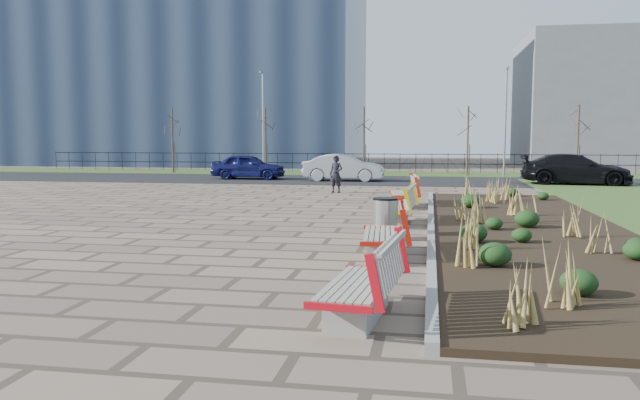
% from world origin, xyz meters
% --- Properties ---
extents(ground, '(120.00, 120.00, 0.00)m').
position_xyz_m(ground, '(0.00, 0.00, 0.00)').
color(ground, '#796653').
rests_on(ground, ground).
extents(planting_bed, '(4.50, 18.00, 0.10)m').
position_xyz_m(planting_bed, '(6.25, 5.00, 0.05)').
color(planting_bed, black).
rests_on(planting_bed, ground).
extents(planting_curb, '(0.16, 18.00, 0.15)m').
position_xyz_m(planting_curb, '(3.92, 5.00, 0.07)').
color(planting_curb, gray).
rests_on(planting_curb, ground).
extents(grass_verge_far, '(80.00, 5.00, 0.04)m').
position_xyz_m(grass_verge_far, '(0.00, 28.00, 0.02)').
color(grass_verge_far, '#33511E').
rests_on(grass_verge_far, ground).
extents(road, '(80.00, 7.00, 0.02)m').
position_xyz_m(road, '(0.00, 22.00, 0.01)').
color(road, black).
rests_on(road, ground).
extents(bench_a, '(1.10, 2.18, 1.00)m').
position_xyz_m(bench_a, '(3.00, -2.79, 0.50)').
color(bench_a, red).
rests_on(bench_a, ground).
extents(bench_b, '(1.04, 2.16, 1.00)m').
position_xyz_m(bench_b, '(3.00, 1.35, 0.50)').
color(bench_b, red).
rests_on(bench_b, ground).
extents(bench_c, '(1.03, 2.15, 1.00)m').
position_xyz_m(bench_c, '(3.00, 5.93, 0.50)').
color(bench_c, '#DDB70B').
rests_on(bench_c, ground).
extents(bench_d, '(1.11, 2.18, 1.00)m').
position_xyz_m(bench_d, '(3.00, 10.02, 0.50)').
color(bench_d, red).
rests_on(bench_d, ground).
extents(litter_bin, '(0.55, 0.55, 0.91)m').
position_xyz_m(litter_bin, '(2.91, 3.40, 0.46)').
color(litter_bin, '#B2B2B7').
rests_on(litter_bin, ground).
extents(pedestrian, '(0.63, 0.50, 1.52)m').
position_xyz_m(pedestrian, '(0.10, 14.76, 0.76)').
color(pedestrian, black).
rests_on(pedestrian, ground).
extents(car_blue, '(3.95, 1.63, 1.34)m').
position_xyz_m(car_blue, '(-5.72, 21.84, 0.69)').
color(car_blue, '#11154E').
rests_on(car_blue, road).
extents(car_silver, '(4.18, 1.51, 1.37)m').
position_xyz_m(car_silver, '(-0.50, 21.38, 0.71)').
color(car_silver, '#A3A6AA').
rests_on(car_silver, road).
extents(car_black, '(5.20, 2.59, 1.45)m').
position_xyz_m(car_black, '(10.67, 20.75, 0.75)').
color(car_black, black).
rests_on(car_black, road).
extents(tree_a, '(1.40, 1.40, 4.00)m').
position_xyz_m(tree_a, '(-12.00, 26.50, 2.04)').
color(tree_a, '#4C3D2D').
rests_on(tree_a, grass_verge_far).
extents(tree_b, '(1.40, 1.40, 4.00)m').
position_xyz_m(tree_b, '(-6.00, 26.50, 2.04)').
color(tree_b, '#4C3D2D').
rests_on(tree_b, grass_verge_far).
extents(tree_c, '(1.40, 1.40, 4.00)m').
position_xyz_m(tree_c, '(0.00, 26.50, 2.04)').
color(tree_c, '#4C3D2D').
rests_on(tree_c, grass_verge_far).
extents(tree_d, '(1.40, 1.40, 4.00)m').
position_xyz_m(tree_d, '(6.00, 26.50, 2.04)').
color(tree_d, '#4C3D2D').
rests_on(tree_d, grass_verge_far).
extents(tree_e, '(1.40, 1.40, 4.00)m').
position_xyz_m(tree_e, '(12.00, 26.50, 2.04)').
color(tree_e, '#4C3D2D').
rests_on(tree_e, grass_verge_far).
extents(lamp_west, '(0.24, 0.60, 6.00)m').
position_xyz_m(lamp_west, '(-6.00, 26.00, 3.04)').
color(lamp_west, gray).
rests_on(lamp_west, grass_verge_far).
extents(lamp_east, '(0.24, 0.60, 6.00)m').
position_xyz_m(lamp_east, '(8.00, 26.00, 3.04)').
color(lamp_east, gray).
rests_on(lamp_east, grass_verge_far).
extents(railing_fence, '(44.00, 0.10, 1.20)m').
position_xyz_m(railing_fence, '(0.00, 29.50, 0.64)').
color(railing_fence, black).
rests_on(railing_fence, grass_verge_far).
extents(building_glass, '(40.00, 14.00, 15.00)m').
position_xyz_m(building_glass, '(-22.00, 40.00, 7.50)').
color(building_glass, '#192338').
rests_on(building_glass, ground).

